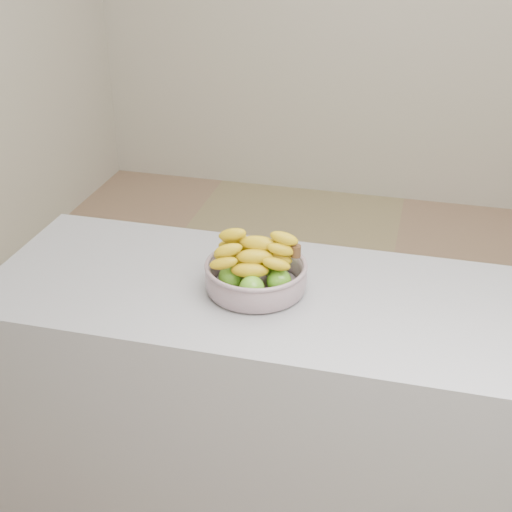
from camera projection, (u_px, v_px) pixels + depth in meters
The scene contains 3 objects.
ground at pixel (369, 389), 2.92m from camera, with size 4.00×4.00×0.00m, color #8E7F57.
counter at pixel (350, 437), 2.03m from camera, with size 2.00×0.60×0.90m, color #9FA0A7.
fruit_bowl at pixel (256, 273), 1.85m from camera, with size 0.27×0.27×0.16m.
Camera 1 is at (0.12, -2.35, 1.87)m, focal length 50.00 mm.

